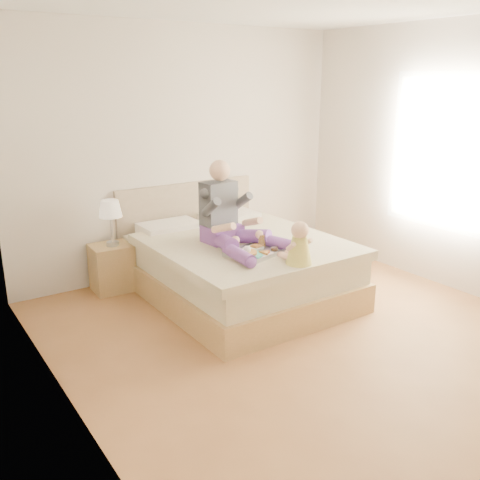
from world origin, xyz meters
TOP-DOWN VIEW (x-y plane):
  - room at (0.08, 0.01)m, footprint 4.02×4.22m
  - bed at (0.00, 1.08)m, footprint 1.70×2.18m
  - nightstand at (-1.00, 1.88)m, footprint 0.42×0.37m
  - lamp at (-0.99, 1.85)m, footprint 0.23×0.23m
  - adult at (-0.17, 0.90)m, footprint 0.69×1.00m
  - tray at (-0.16, 0.53)m, footprint 0.55×0.48m
  - baby at (0.01, 0.11)m, footprint 0.25×0.33m

SIDE VIEW (x-z plane):
  - nightstand at x=-1.00m, z-range 0.00..0.49m
  - bed at x=0.00m, z-range -0.18..0.82m
  - tray at x=-0.16m, z-range 0.57..0.71m
  - baby at x=0.01m, z-range 0.58..0.95m
  - adult at x=-0.17m, z-range 0.44..1.26m
  - lamp at x=-0.99m, z-range 0.61..1.09m
  - room at x=0.08m, z-range 0.15..2.87m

